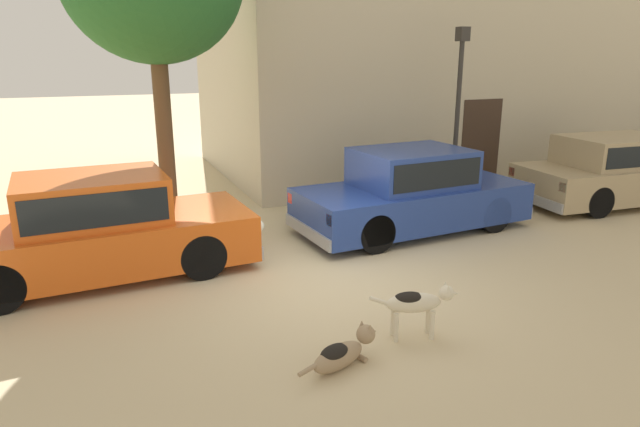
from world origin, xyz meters
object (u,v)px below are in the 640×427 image
parked_sedan_nearest (98,227)px  street_lamp (459,92)px  parked_sedan_third (620,170)px  stray_dog_tan (417,303)px  stray_dog_spotted (343,352)px  parked_sedan_second (412,191)px

parked_sedan_nearest → street_lamp: size_ratio=1.24×
parked_sedan_third → stray_dog_tan: 8.05m
stray_dog_spotted → street_lamp: 7.54m
parked_sedan_third → stray_dog_spotted: size_ratio=4.48×
stray_dog_spotted → stray_dog_tan: bearing=-5.0°
parked_sedan_nearest → street_lamp: street_lamp is taller
stray_dog_tan → street_lamp: bearing=66.2°
stray_dog_tan → stray_dog_spotted: bearing=-150.7°
parked_sedan_nearest → parked_sedan_third: bearing=-2.8°
parked_sedan_second → stray_dog_tan: size_ratio=4.39×
parked_sedan_second → stray_dog_spotted: size_ratio=4.20×
stray_dog_spotted → street_lamp: bearing=26.7°
parked_sedan_third → stray_dog_tan: (-7.25, -3.50, -0.30)m
stray_dog_spotted → stray_dog_tan: stray_dog_tan is taller
parked_sedan_nearest → stray_dog_spotted: 4.30m
parked_sedan_second → stray_dog_tan: 4.12m
parked_sedan_third → stray_dog_spotted: bearing=-151.4°
parked_sedan_nearest → stray_dog_spotted: parked_sedan_nearest is taller
street_lamp → parked_sedan_third: bearing=-23.5°
stray_dog_spotted → parked_sedan_second: bearing=31.4°
parked_sedan_nearest → parked_sedan_third: parked_sedan_nearest is taller
stray_dog_tan → parked_sedan_nearest: bearing=149.1°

